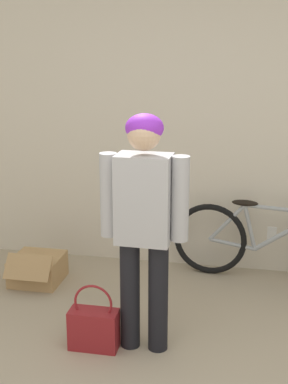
{
  "coord_description": "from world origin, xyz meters",
  "views": [
    {
      "loc": [
        0.31,
        -2.08,
        1.98
      ],
      "look_at": [
        -0.31,
        1.03,
        1.08
      ],
      "focal_mm": 50.0,
      "sensor_mm": 36.0,
      "label": 1
    }
  ],
  "objects_px": {
    "handbag": "(94,327)",
    "cardboard_box": "(38,269)",
    "person": "(144,213)",
    "bicycle": "(269,243)"
  },
  "relations": [
    {
      "from": "handbag",
      "to": "person",
      "type": "bearing_deg",
      "value": 13.87
    },
    {
      "from": "person",
      "to": "cardboard_box",
      "type": "height_order",
      "value": "person"
    },
    {
      "from": "person",
      "to": "handbag",
      "type": "height_order",
      "value": "person"
    },
    {
      "from": "person",
      "to": "handbag",
      "type": "relative_size",
      "value": 3.41
    },
    {
      "from": "person",
      "to": "bicycle",
      "type": "xyz_separation_m",
      "value": [
        0.84,
        1.22,
        -0.6
      ]
    },
    {
      "from": "person",
      "to": "cardboard_box",
      "type": "distance_m",
      "value": 1.59
    },
    {
      "from": "person",
      "to": "handbag",
      "type": "xyz_separation_m",
      "value": [
        -0.32,
        -0.08,
        -0.79
      ]
    },
    {
      "from": "person",
      "to": "cardboard_box",
      "type": "bearing_deg",
      "value": 144.92
    },
    {
      "from": "person",
      "to": "bicycle",
      "type": "bearing_deg",
      "value": 57.52
    },
    {
      "from": "handbag",
      "to": "cardboard_box",
      "type": "bearing_deg",
      "value": 130.26
    }
  ]
}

